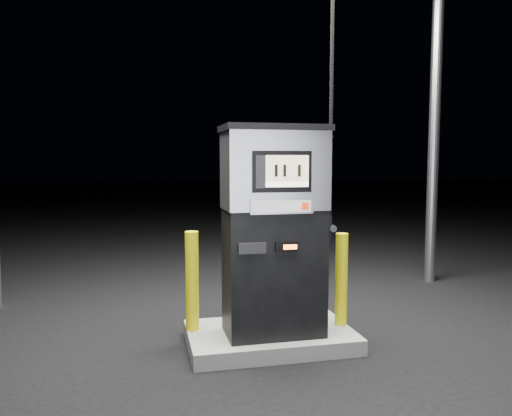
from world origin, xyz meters
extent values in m
plane|color=black|center=(0.00, 0.00, 0.00)|extent=(80.00, 80.00, 0.00)
cube|color=slate|center=(0.00, 0.00, 0.07)|extent=(1.60, 1.00, 0.15)
cylinder|color=gray|center=(3.00, 2.00, 2.25)|extent=(0.16, 0.16, 4.50)
cube|color=black|center=(0.01, -0.10, 0.75)|extent=(0.91, 0.53, 1.20)
cube|color=silver|center=(0.01, -0.10, 1.71)|extent=(0.93, 0.55, 0.72)
cube|color=black|center=(0.01, -0.10, 2.10)|extent=(0.97, 0.59, 0.06)
cube|color=black|center=(0.01, -0.38, 1.70)|extent=(0.54, 0.03, 0.36)
cube|color=#C3AF8D|center=(0.05, -0.39, 1.73)|extent=(0.39, 0.00, 0.23)
cube|color=white|center=(0.05, -0.39, 1.59)|extent=(0.39, 0.00, 0.05)
cube|color=silver|center=(0.01, -0.38, 1.40)|extent=(0.58, 0.03, 0.13)
cube|color=#A3A6AB|center=(0.01, -0.39, 1.40)|extent=(0.53, 0.01, 0.10)
cube|color=red|center=(0.22, -0.40, 1.40)|extent=(0.07, 0.00, 0.07)
cube|color=black|center=(0.06, -0.38, 1.03)|extent=(0.21, 0.02, 0.09)
cube|color=#FF550C|center=(0.08, -0.39, 1.03)|extent=(0.12, 0.00, 0.04)
cube|color=black|center=(-0.26, -0.38, 1.03)|extent=(0.25, 0.02, 0.10)
cube|color=black|center=(0.51, -0.10, 1.16)|extent=(0.10, 0.17, 0.24)
cylinder|color=gray|center=(0.57, -0.10, 1.16)|extent=(0.07, 0.21, 0.07)
cylinder|color=black|center=(0.55, -0.15, 2.76)|extent=(0.03, 0.03, 2.97)
cylinder|color=#FFF60E|center=(-0.74, 0.17, 0.64)|extent=(0.17, 0.17, 0.97)
cylinder|color=#FFF60E|center=(0.74, 0.00, 0.61)|extent=(0.16, 0.16, 0.93)
camera|label=1|loc=(-1.20, -4.60, 1.79)|focal=35.00mm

